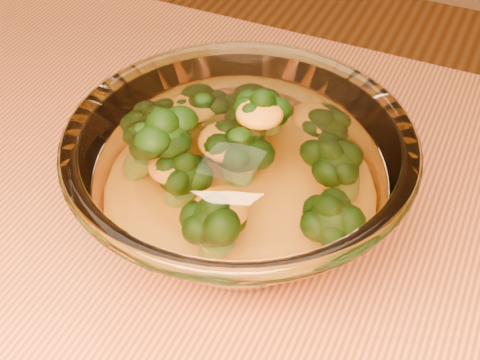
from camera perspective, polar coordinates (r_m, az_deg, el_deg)
name	(u,v)px	position (r m, az deg, el deg)	size (l,w,h in m)	color
glass_bowl	(240,185)	(0.47, 0.00, -0.46)	(0.24, 0.24, 0.11)	white
cheese_sauce	(240,208)	(0.49, 0.00, -2.38)	(0.14, 0.14, 0.04)	orange
broccoli_heap	(232,154)	(0.47, -0.72, 2.25)	(0.18, 0.15, 0.07)	black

